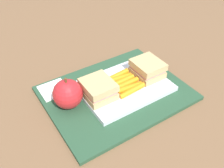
# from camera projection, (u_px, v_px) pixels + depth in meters

# --- Properties ---
(ground_plane) EXTENTS (2.40, 2.40, 0.00)m
(ground_plane) POSITION_uv_depth(u_px,v_px,m) (116.00, 94.00, 0.67)
(ground_plane) COLOR brown
(lunchbag_mat) EXTENTS (0.36, 0.28, 0.01)m
(lunchbag_mat) POSITION_uv_depth(u_px,v_px,m) (116.00, 93.00, 0.67)
(lunchbag_mat) COLOR #284C33
(lunchbag_mat) RESTS_ON ground_plane
(food_tray) EXTENTS (0.23, 0.17, 0.01)m
(food_tray) POSITION_uv_depth(u_px,v_px,m) (124.00, 87.00, 0.67)
(food_tray) COLOR white
(food_tray) RESTS_ON lunchbag_mat
(sandwich_half_left) EXTENTS (0.07, 0.08, 0.04)m
(sandwich_half_left) POSITION_uv_depth(u_px,v_px,m) (148.00, 69.00, 0.69)
(sandwich_half_left) COLOR tan
(sandwich_half_left) RESTS_ON food_tray
(sandwich_half_right) EXTENTS (0.07, 0.08, 0.04)m
(sandwich_half_right) POSITION_uv_depth(u_px,v_px,m) (98.00, 89.00, 0.62)
(sandwich_half_right) COLOR tan
(sandwich_half_right) RESTS_ON food_tray
(carrot_sticks_bundle) EXTENTS (0.08, 0.09, 0.02)m
(carrot_sticks_bundle) POSITION_uv_depth(u_px,v_px,m) (124.00, 83.00, 0.66)
(carrot_sticks_bundle) COLOR orange
(carrot_sticks_bundle) RESTS_ON food_tray
(apple) EXTENTS (0.07, 0.07, 0.08)m
(apple) POSITION_uv_depth(u_px,v_px,m) (68.00, 94.00, 0.60)
(apple) COLOR red
(apple) RESTS_ON lunchbag_mat
(paper_napkin) EXTENTS (0.07, 0.07, 0.00)m
(paper_napkin) POSITION_uv_depth(u_px,v_px,m) (54.00, 90.00, 0.67)
(paper_napkin) COLOR white
(paper_napkin) RESTS_ON lunchbag_mat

